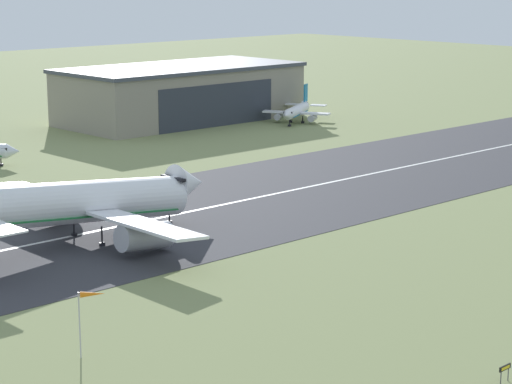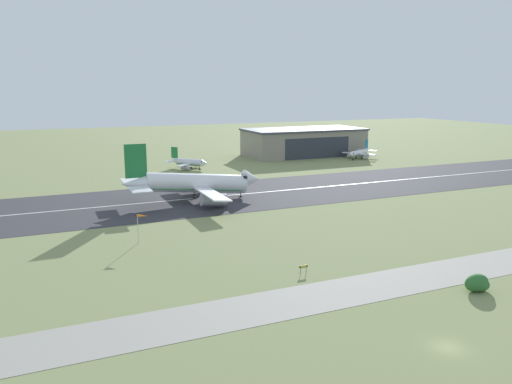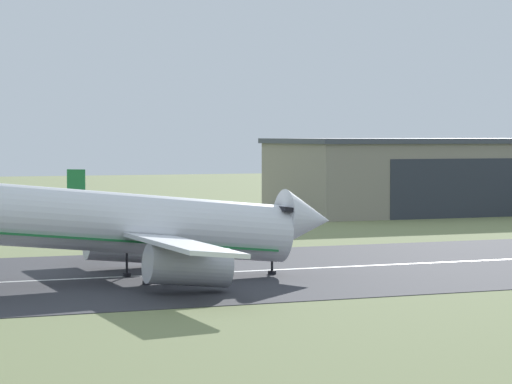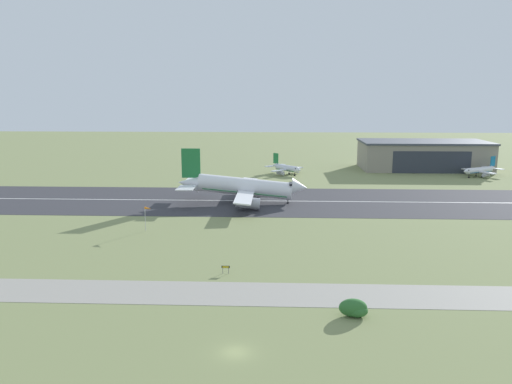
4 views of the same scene
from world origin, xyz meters
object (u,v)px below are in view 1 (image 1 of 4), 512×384
Objects in this scene: runway_sign at (505,369)px; airplane_landing at (83,204)px; airplane_parked_west at (297,111)px; windsock_pole at (91,298)px.

airplane_landing is at bearing 90.55° from runway_sign.
airplane_parked_west is 159.42m from runway_sign.
airplane_parked_west is at bearing 51.30° from runway_sign.
windsock_pole is 3.95× the size of runway_sign.
windsock_pole reaches higher than runway_sign.
airplane_parked_west is at bearing 37.25° from windsock_pole.
airplane_landing is 26.56× the size of runway_sign.
windsock_pole is at bearing -142.75° from airplane_parked_west.
airplane_parked_west is (100.31, 57.69, -2.47)m from airplane_landing.
airplane_parked_west reaches higher than windsock_pole.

